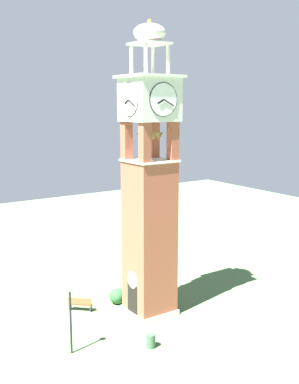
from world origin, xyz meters
The scene contains 6 objects.
ground centered at (0.00, 0.00, 0.00)m, with size 80.00×80.00×0.00m, color #517547.
clock_tower centered at (0.00, 0.00, 7.77)m, with size 3.21×3.21×18.41m.
park_bench centered at (-2.81, -3.65, 0.48)m, with size 1.42×1.47×0.95m.
lamp_post centered at (1.81, -6.41, 2.72)m, with size 0.36×0.36×3.93m.
trash_bin centered at (3.76, -2.45, 0.40)m, with size 0.52×0.52×0.80m, color #38513D.
shrub_near_entry centered at (-2.44, -1.02, 0.53)m, with size 1.08×1.08×1.05m, color #28562D.
Camera 1 is at (23.85, -16.16, 13.47)m, focal length 43.80 mm.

